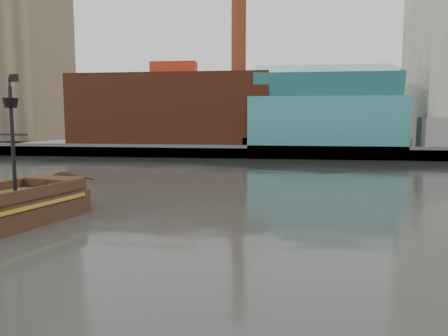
# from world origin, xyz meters

# --- Properties ---
(ground) EXTENTS (400.00, 400.00, 0.00)m
(ground) POSITION_xyz_m (0.00, 0.00, 0.00)
(ground) COLOR #242621
(ground) RESTS_ON ground
(promenade_far) EXTENTS (220.00, 60.00, 2.00)m
(promenade_far) POSITION_xyz_m (0.00, 92.00, 1.00)
(promenade_far) COLOR slate
(promenade_far) RESTS_ON ground
(seawall) EXTENTS (220.00, 1.00, 2.60)m
(seawall) POSITION_xyz_m (0.00, 62.50, 1.30)
(seawall) COLOR #4C4C49
(seawall) RESTS_ON ground
(skyline) EXTENTS (149.00, 45.00, 62.00)m
(skyline) POSITION_xyz_m (5.21, 84.56, 24.55)
(skyline) COLOR brown
(skyline) RESTS_ON promenade_far
(pirate_ship) EXTENTS (8.28, 16.60, 11.93)m
(pirate_ship) POSITION_xyz_m (-17.81, 6.51, 1.08)
(pirate_ship) COLOR black
(pirate_ship) RESTS_ON ground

